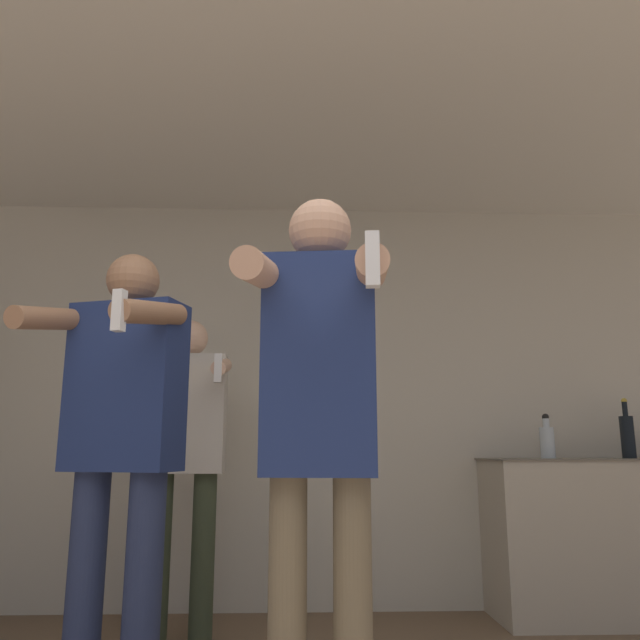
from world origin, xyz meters
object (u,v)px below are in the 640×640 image
person_man_side (122,434)px  person_spectator_back (185,443)px  bottle_amber_bourbon (547,440)px  person_woman_foreground (320,413)px  bottle_brown_liquor (627,435)px

person_man_side → person_spectator_back: bearing=84.7°
person_spectator_back → bottle_amber_bourbon: bearing=8.7°
person_woman_foreground → person_spectator_back: size_ratio=1.05×
bottle_brown_liquor → bottle_amber_bourbon: bottle_brown_liquor is taller
person_man_side → person_spectator_back: 0.93m
bottle_brown_liquor → person_spectator_back: person_spectator_back is taller
person_man_side → bottle_brown_liquor: bearing=25.1°
bottle_brown_liquor → person_spectator_back: (-2.56, -0.32, -0.05)m
bottle_amber_bourbon → person_woman_foreground: size_ratio=0.15×
bottle_amber_bourbon → person_woman_foreground: bearing=-127.5°
bottle_amber_bourbon → person_spectator_back: bearing=-171.3°
person_woman_foreground → person_spectator_back: person_woman_foreground is taller
bottle_amber_bourbon → bottle_brown_liquor: bearing=-0.0°
person_woman_foreground → person_man_side: person_man_side is taller
bottle_amber_bourbon → person_man_side: (-2.16, -1.24, 0.00)m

